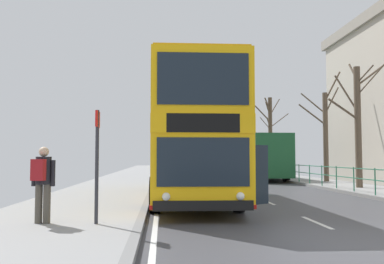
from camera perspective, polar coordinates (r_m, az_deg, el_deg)
The scene contains 9 objects.
ground at distance 8.30m, azimuth 18.33°, elevation -14.16°, with size 15.80×140.00×0.20m.
double_decker_bus_main at distance 15.39m, azimuth -0.19°, elevation -0.81°, with size 3.25×10.87×4.43m.
background_bus_far_lane at distance 31.26m, azimuth 8.57°, elevation -3.26°, with size 2.72×11.00×3.11m.
pedestrian_railing_far_kerb at distance 24.39m, azimuth 15.74°, elevation -5.14°, with size 0.05×28.94×1.05m.
pedestrian_with_backpack at distance 9.91m, azimuth -19.71°, elevation -5.99°, with size 0.55×0.56×1.70m.
bus_stop_sign_near at distance 9.51m, azimuth -12.82°, elevation -2.82°, with size 0.08×0.44×2.51m.
bare_tree_far_00 at distance 37.91m, azimuth 10.60°, elevation -0.13°, with size 2.92×2.19×6.84m.
bare_tree_far_01 at distance 22.07m, azimuth 21.67°, elevation 1.40°, with size 3.45×2.64×6.40m.
bare_tree_far_02 at distance 26.92m, azimuth 17.71°, elevation -0.03°, with size 2.52×2.18×6.81m.
Camera 1 is at (-3.80, -7.55, 1.60)m, focal length 39.11 mm.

